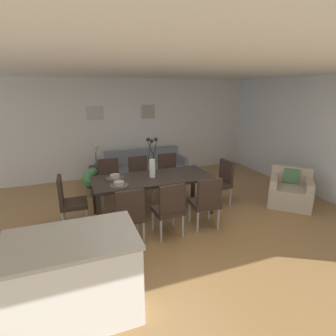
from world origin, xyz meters
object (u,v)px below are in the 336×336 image
at_px(dining_chair_far_left, 169,207).
at_px(armchair, 290,191).
at_px(centerpiece_vase, 152,163).
at_px(bowl_near_right, 115,176).
at_px(table_lamp, 96,151).
at_px(dining_chair_far_right, 140,176).
at_px(framed_picture_center, 148,112).
at_px(dining_chair_mid_left, 206,200).
at_px(sofa, 146,171).
at_px(dining_chair_head_west, 69,200).
at_px(bowl_near_left, 119,183).
at_px(dining_chair_mid_right, 169,172).
at_px(side_table, 98,177).
at_px(dining_chair_head_east, 221,180).
at_px(dining_table, 153,181).
at_px(dining_chair_near_left, 129,213).
at_px(potted_plant, 91,180).
at_px(framed_picture_left, 95,113).
at_px(dining_chair_near_right, 110,179).

distance_m(dining_chair_far_left, armchair, 2.82).
height_order(centerpiece_vase, bowl_near_right, centerpiece_vase).
height_order(bowl_near_right, table_lamp, table_lamp).
bearing_deg(bowl_near_right, dining_chair_far_right, 45.14).
bearing_deg(framed_picture_center, bowl_near_right, -120.02).
bearing_deg(dining_chair_mid_left, framed_picture_center, 89.56).
xyz_separation_m(dining_chair_mid_left, sofa, (-0.29, 2.73, -0.23)).
bearing_deg(dining_chair_head_west, framed_picture_center, 49.30).
height_order(bowl_near_left, armchair, bowl_near_left).
xyz_separation_m(dining_chair_mid_right, bowl_near_left, (-1.32, -1.07, 0.27)).
relative_size(dining_chair_far_left, side_table, 1.77).
distance_m(dining_chair_mid_left, dining_chair_head_east, 1.14).
height_order(dining_chair_mid_right, table_lamp, table_lamp).
bearing_deg(dining_table, armchair, -11.50).
xyz_separation_m(dining_chair_mid_right, bowl_near_right, (-1.32, -0.66, 0.27)).
xyz_separation_m(dining_chair_near_left, potted_plant, (-0.37, 2.17, -0.14)).
bearing_deg(framed_picture_left, centerpiece_vase, -74.60).
bearing_deg(sofa, potted_plant, -157.97).
height_order(dining_table, potted_plant, dining_table).
bearing_deg(table_lamp, bowl_near_left, -85.44).
relative_size(dining_chair_near_right, bowl_near_right, 5.41).
xyz_separation_m(dining_chair_far_left, side_table, (-0.83, 2.75, -0.25)).
height_order(dining_chair_head_west, dining_chair_head_east, same).
height_order(table_lamp, potted_plant, table_lamp).
distance_m(bowl_near_left, armchair, 3.52).
height_order(framed_picture_left, framed_picture_center, framed_picture_center).
bearing_deg(side_table, sofa, 0.25).
xyz_separation_m(dining_chair_head_west, bowl_near_left, (0.83, -0.22, 0.27)).
bearing_deg(dining_chair_mid_right, bowl_near_right, -153.51).
distance_m(dining_table, table_lamp, 2.07).
xyz_separation_m(bowl_near_left, armchair, (3.47, -0.36, -0.49)).
height_order(dining_chair_mid_left, dining_chair_head_east, same).
bearing_deg(side_table, bowl_near_right, -84.32).
xyz_separation_m(dining_table, bowl_near_right, (-0.66, 0.21, 0.11)).
height_order(dining_chair_far_right, dining_chair_mid_right, same).
distance_m(dining_chair_head_east, armchair, 1.45).
bearing_deg(dining_chair_far_right, framed_picture_center, 66.98).
relative_size(dining_chair_mid_left, table_lamp, 1.80).
distance_m(dining_chair_mid_left, bowl_near_right, 1.72).
distance_m(dining_chair_near_left, framed_picture_left, 3.64).
bearing_deg(framed_picture_left, dining_chair_near_right, -88.69).
bearing_deg(bowl_near_left, dining_chair_far_left, -44.65).
distance_m(dining_chair_near_right, dining_chair_head_east, 2.32).
bearing_deg(dining_chair_near_left, dining_chair_far_right, 69.98).
bearing_deg(centerpiece_vase, framed_picture_left, 105.40).
relative_size(centerpiece_vase, framed_picture_left, 1.75).
distance_m(dining_chair_head_east, framed_picture_left, 3.61).
relative_size(dining_chair_far_right, dining_chair_mid_right, 1.00).
xyz_separation_m(dining_chair_far_right, framed_picture_left, (-0.68, 1.73, 1.22)).
xyz_separation_m(dining_chair_near_right, side_table, (-0.16, 1.02, -0.25)).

